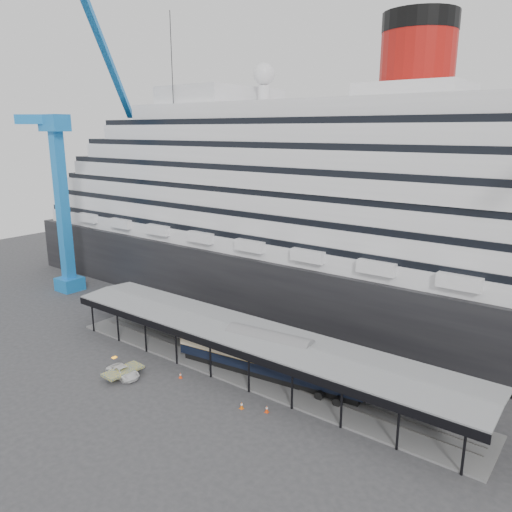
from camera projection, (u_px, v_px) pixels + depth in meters
name	position (u px, v px, depth m)	size (l,w,h in m)	color
ground	(224.00, 387.00, 57.26)	(200.00, 200.00, 0.00)	#333336
cruise_ship	(357.00, 198.00, 77.42)	(130.00, 30.00, 43.90)	black
platform_canopy	(251.00, 353.00, 60.54)	(56.00, 9.18, 5.30)	slate
crane_blue	(66.00, 181.00, 86.97)	(22.63, 19.19, 47.60)	blue
port_truck	(123.00, 372.00, 59.48)	(2.13, 4.63, 1.29)	white
pullman_carriage	(269.00, 355.00, 58.83)	(24.34, 5.94, 23.70)	black
traffic_cone_left	(180.00, 375.00, 59.28)	(0.48, 0.48, 0.73)	#FB3F0D
traffic_cone_mid	(242.00, 405.00, 52.77)	(0.49, 0.49, 0.80)	#E65F0C
traffic_cone_right	(267.00, 409.00, 52.08)	(0.43, 0.43, 0.80)	#E43E0C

